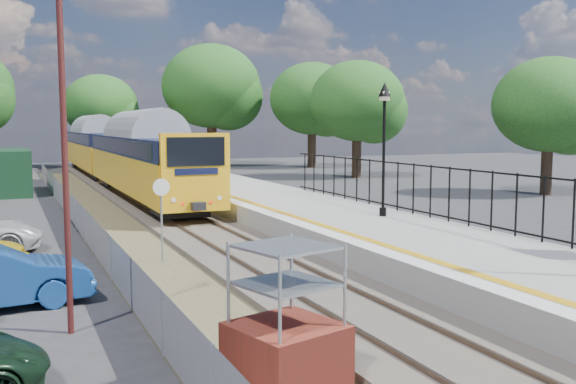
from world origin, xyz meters
TOP-DOWN VIEW (x-y plane):
  - ground at (0.00, 0.00)m, footprint 120.00×120.00m
  - track_bed at (-0.47, 9.67)m, footprint 5.90×80.00m
  - platform at (4.20, 8.00)m, footprint 5.00×70.00m
  - platform_edge at (2.14, 8.00)m, footprint 0.90×70.00m
  - victorian_lamp_north at (5.30, 6.00)m, footprint 0.44×0.44m
  - palisade_fence at (6.55, 2.24)m, footprint 0.12×26.00m
  - wire_fence at (-4.20, 12.00)m, footprint 0.06×52.00m
  - tree_line at (1.40, 42.00)m, footprint 56.80×43.80m
  - train at (0.00, 31.23)m, footprint 2.82×40.83m
  - brick_plinth at (-2.88, -4.36)m, footprint 1.78×1.78m
  - speed_sign at (-2.50, 5.57)m, footprint 0.51×0.12m
  - carpark_lamp at (-5.55, 0.02)m, footprint 0.25×0.50m

SIDE VIEW (x-z plane):
  - ground at x=0.00m, z-range 0.00..0.00m
  - track_bed at x=-0.47m, z-range -0.05..0.24m
  - platform at x=4.20m, z-range 0.00..0.90m
  - wire_fence at x=-4.20m, z-range 0.00..1.20m
  - platform_edge at x=2.14m, z-range 0.90..0.91m
  - brick_plinth at x=-2.88m, z-range -0.05..2.28m
  - speed_sign at x=-2.50m, z-range 0.42..2.92m
  - palisade_fence at x=6.55m, z-range 0.84..2.84m
  - train at x=0.00m, z-range 0.59..4.09m
  - carpark_lamp at x=-5.55m, z-range 0.49..7.29m
  - victorian_lamp_north at x=5.30m, z-range 2.00..6.60m
  - tree_line at x=1.40m, z-range 0.67..12.55m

